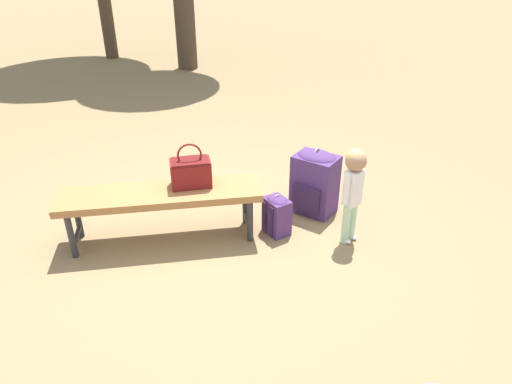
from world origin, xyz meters
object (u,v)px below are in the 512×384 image
Objects in this scene: handbag at (191,172)px; backpack_large at (315,180)px; child_standing at (353,182)px; backpack_small at (277,214)px; park_bench at (161,198)px.

handbag is 1.14m from backpack_large.
child_standing is at bearing -76.84° from backpack_large.
backpack_small is (-0.54, 0.24, -0.36)m from child_standing.
handbag is at bearing -174.37° from backpack_large.
park_bench is 2.58× the size of backpack_large.
backpack_large reaches higher than backpack_small.
backpack_large is (1.36, 0.15, -0.08)m from park_bench.
child_standing is 0.70m from backpack_small.
park_bench is at bearing 172.68° from backpack_small.
child_standing reaches higher than handbag.
park_bench is 0.97m from backpack_small.
backpack_small is at bearing -147.19° from backpack_large.
park_bench is at bearing -173.58° from backpack_large.
child_standing is 0.58m from backpack_large.
handbag is at bearing 9.80° from park_bench.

